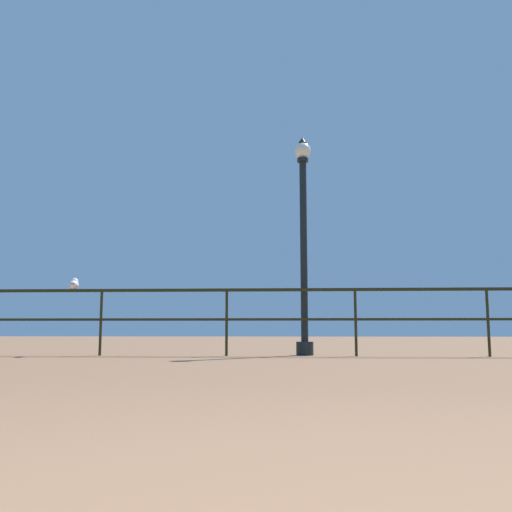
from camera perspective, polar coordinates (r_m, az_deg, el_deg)
name	(u,v)px	position (r m, az deg, el deg)	size (l,w,h in m)	color
pier_railing	(291,306)	(8.97, 3.57, -5.11)	(22.71, 0.05, 1.08)	black
lamppost_center	(304,239)	(9.33, 4.90, 1.76)	(0.28, 0.28, 3.69)	black
seagull_on_rail	(74,284)	(9.67, -18.16, -2.74)	(0.22, 0.41, 0.20)	silver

